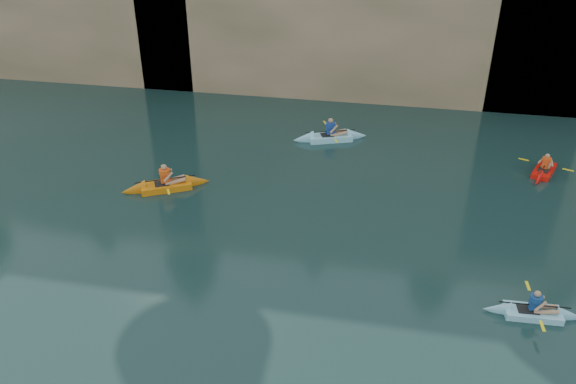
# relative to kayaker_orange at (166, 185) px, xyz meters

# --- Properties ---
(sea_cave_west) EXTENTS (4.50, 1.00, 4.00)m
(sea_cave_west) POSITION_rel_kayaker_orange_xyz_m (-14.04, 11.93, 1.84)
(sea_cave_west) COLOR black
(sea_cave_west) RESTS_ON ground
(sea_cave_center) EXTENTS (3.50, 1.00, 3.20)m
(sea_cave_center) POSITION_rel_kayaker_orange_xyz_m (-0.04, 11.93, 1.44)
(sea_cave_center) COLOR black
(sea_cave_center) RESTS_ON ground
(sea_cave_east) EXTENTS (5.00, 1.00, 4.50)m
(sea_cave_east) POSITION_rel_kayaker_orange_xyz_m (13.96, 11.93, 2.09)
(sea_cave_east) COLOR black
(sea_cave_east) RESTS_ON ground
(kayaker_orange) EXTENTS (3.38, 2.33, 1.30)m
(kayaker_orange) POSITION_rel_kayaker_orange_xyz_m (0.00, 0.00, 0.00)
(kayaker_orange) COLOR orange
(kayaker_orange) RESTS_ON ground
(kayaker_ltblue_near) EXTENTS (2.70, 2.11, 1.05)m
(kayaker_ltblue_near) POSITION_rel_kayaker_orange_xyz_m (12.75, -4.92, -0.03)
(kayaker_ltblue_near) COLOR #90D7F1
(kayaker_ltblue_near) RESTS_ON ground
(kayaker_red_far) EXTENTS (2.01, 2.96, 1.07)m
(kayaker_red_far) POSITION_rel_kayaker_orange_xyz_m (14.74, 4.43, -0.03)
(kayaker_red_far) COLOR red
(kayaker_red_far) RESTS_ON ground
(kayaker_ltblue_mid) EXTENTS (3.56, 2.46, 1.34)m
(kayaker_ltblue_mid) POSITION_rel_kayaker_orange_xyz_m (5.62, 6.05, 0.00)
(kayaker_ltblue_mid) COLOR #98E7FE
(kayaker_ltblue_mid) RESTS_ON ground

